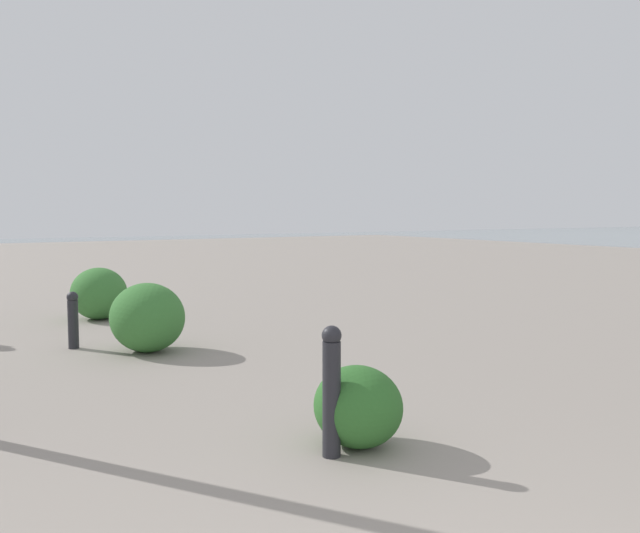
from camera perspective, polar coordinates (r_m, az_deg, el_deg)
bollard_near at (r=4.44m, az=0.99°, el=-10.30°), size 0.13×0.13×0.87m
bollard_mid at (r=8.37m, az=-20.16°, el=-4.17°), size 0.13×0.13×0.67m
shrub_low at (r=10.50m, az=-18.20°, el=-2.18°), size 0.90×0.81×0.77m
shrub_round at (r=7.93m, az=-14.39°, el=-4.20°), size 0.93×0.83×0.79m
shrub_wide at (r=4.68m, az=3.23°, el=-11.73°), size 0.65×0.59×0.56m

